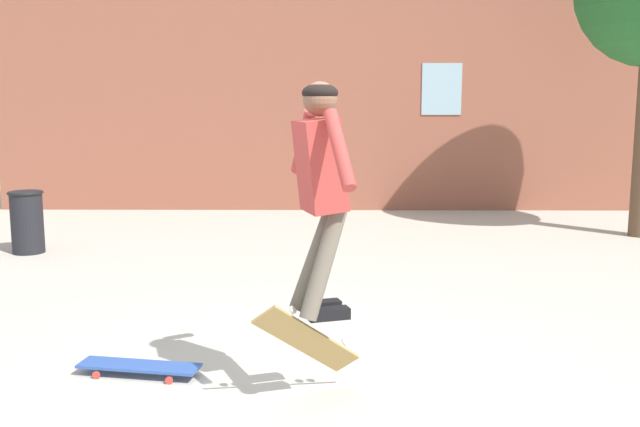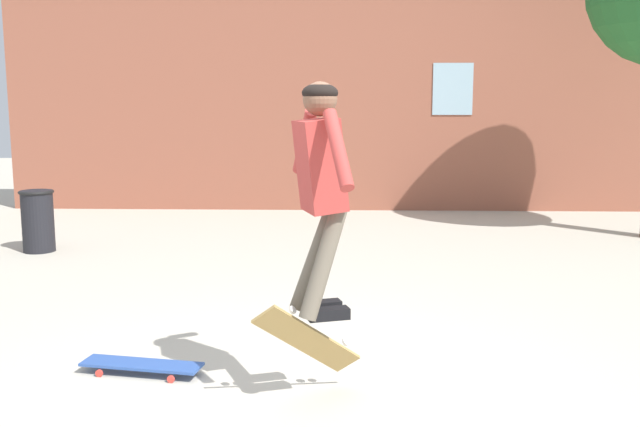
# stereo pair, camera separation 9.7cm
# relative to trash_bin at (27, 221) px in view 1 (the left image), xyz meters

# --- Properties ---
(ground_plane) EXTENTS (40.00, 40.00, 0.00)m
(ground_plane) POSITION_rel_trash_bin_xyz_m (3.70, -4.48, -0.42)
(ground_plane) COLOR beige
(building_backdrop) EXTENTS (12.10, 0.52, 5.44)m
(building_backdrop) POSITION_rel_trash_bin_xyz_m (3.67, 3.93, 1.73)
(building_backdrop) COLOR #93513D
(building_backdrop) RESTS_ON ground_plane
(trash_bin) EXTENTS (0.44, 0.44, 0.81)m
(trash_bin) POSITION_rel_trash_bin_xyz_m (0.00, 0.00, 0.00)
(trash_bin) COLOR black
(trash_bin) RESTS_ON ground_plane
(skater) EXTENTS (0.43, 1.13, 1.46)m
(skater) POSITION_rel_trash_bin_xyz_m (3.84, -4.68, 1.05)
(skater) COLOR #B23833
(skateboard_flipping) EXTENTS (0.69, 0.48, 0.60)m
(skateboard_flipping) POSITION_rel_trash_bin_xyz_m (3.76, -4.60, -0.01)
(skateboard_flipping) COLOR #AD894C
(skateboard_resting) EXTENTS (0.90, 0.36, 0.08)m
(skateboard_resting) POSITION_rel_trash_bin_xyz_m (2.54, -4.18, -0.35)
(skateboard_resting) COLOR #2D519E
(skateboard_resting) RESTS_ON ground_plane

